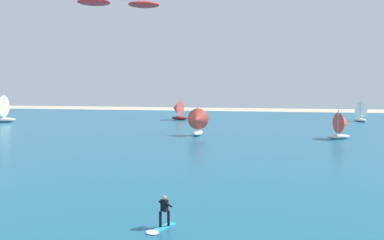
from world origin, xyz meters
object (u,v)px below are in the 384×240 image
(sailboat_outermost, at_px, (359,111))
(kite, at_px, (119,1))
(sailboat_mid_left, at_px, (177,110))
(kitesurfer, at_px, (162,217))
(sailboat_leading, at_px, (342,125))
(sailboat_anchored_offshore, at_px, (197,122))

(sailboat_outermost, bearing_deg, kite, -119.71)
(sailboat_mid_left, distance_m, sailboat_outermost, 34.12)
(kitesurfer, bearing_deg, kite, 121.80)
(kite, bearing_deg, sailboat_mid_left, 96.53)
(sailboat_mid_left, bearing_deg, kitesurfer, -79.52)
(kite, xyz_separation_m, sailboat_leading, (20.68, 26.31, -11.27))
(kite, distance_m, sailboat_outermost, 58.72)
(kitesurfer, xyz_separation_m, sailboat_anchored_offshore, (-3.19, 33.95, 1.31))
(kitesurfer, xyz_separation_m, kite, (-4.81, 7.75, 12.41))
(sailboat_leading, relative_size, sailboat_outermost, 0.95)
(kite, distance_m, sailboat_anchored_offshore, 28.50)
(sailboat_leading, distance_m, sailboat_mid_left, 33.87)
(kite, distance_m, sailboat_leading, 35.31)
(sailboat_anchored_offshore, bearing_deg, sailboat_leading, 0.32)
(kite, relative_size, sailboat_anchored_offshore, 1.41)
(kitesurfer, distance_m, kite, 15.41)
(kite, relative_size, sailboat_outermost, 1.46)
(kitesurfer, bearing_deg, sailboat_outermost, 67.66)
(kitesurfer, relative_size, sailboat_outermost, 0.50)
(kitesurfer, height_order, kite, kite)
(sailboat_leading, bearing_deg, sailboat_outermost, 71.63)
(sailboat_mid_left, relative_size, sailboat_anchored_offshore, 1.01)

